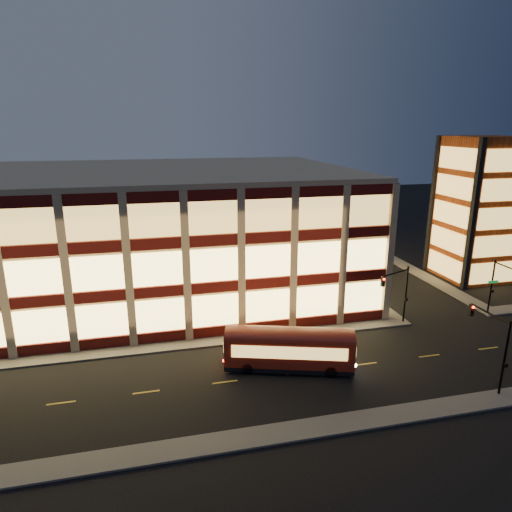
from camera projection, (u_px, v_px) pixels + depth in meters
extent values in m
plane|color=black|center=(169.00, 352.00, 40.32)|extent=(200.00, 200.00, 0.00)
cube|color=#514F4C|center=(134.00, 350.00, 40.56)|extent=(54.00, 2.00, 0.15)
cube|color=#514F4C|center=(335.00, 273.00, 61.32)|extent=(2.00, 30.00, 0.15)
cube|color=#514F4C|center=(409.00, 268.00, 63.78)|extent=(2.00, 30.00, 0.15)
cube|color=#514F4C|center=(180.00, 449.00, 28.15)|extent=(100.00, 2.00, 0.15)
cube|color=tan|center=(132.00, 234.00, 53.58)|extent=(50.00, 30.00, 14.00)
cube|color=tan|center=(127.00, 171.00, 51.57)|extent=(50.40, 30.40, 0.50)
cube|color=#470C0A|center=(134.00, 339.00, 41.22)|extent=(50.10, 0.25, 1.00)
cube|color=#FAD169|center=(132.00, 318.00, 40.66)|extent=(49.00, 0.20, 3.00)
cube|color=#470C0A|center=(329.00, 270.00, 60.96)|extent=(0.25, 30.10, 1.00)
cube|color=#FAD169|center=(330.00, 255.00, 60.38)|extent=(0.20, 29.00, 3.00)
cube|color=#470C0A|center=(130.00, 294.00, 40.00)|extent=(50.10, 0.25, 1.00)
cube|color=#FAD169|center=(128.00, 271.00, 39.44)|extent=(49.00, 0.20, 3.00)
cube|color=#470C0A|center=(331.00, 238.00, 59.74)|extent=(0.25, 30.10, 1.00)
cube|color=#FAD169|center=(332.00, 222.00, 59.15)|extent=(0.20, 29.00, 3.00)
cube|color=#470C0A|center=(126.00, 246.00, 38.78)|extent=(50.10, 0.25, 1.00)
cube|color=#FAD169|center=(124.00, 221.00, 38.21)|extent=(49.00, 0.20, 3.00)
cube|color=#470C0A|center=(333.00, 205.00, 58.52)|extent=(0.25, 30.10, 1.00)
cube|color=#FAD169|center=(333.00, 188.00, 57.93)|extent=(0.20, 29.00, 3.00)
cube|color=#8C3814|center=(479.00, 209.00, 57.97)|extent=(8.00, 8.00, 18.00)
cube|color=black|center=(473.00, 216.00, 53.34)|extent=(0.60, 0.60, 18.00)
cube|color=black|center=(432.00, 205.00, 60.81)|extent=(0.60, 0.60, 18.00)
cube|color=black|center=(484.00, 203.00, 62.60)|extent=(0.60, 0.60, 18.00)
cube|color=#ECB252|center=(494.00, 273.00, 56.16)|extent=(6.60, 0.16, 2.60)
cube|color=#ECB252|center=(444.00, 265.00, 59.06)|extent=(0.16, 6.60, 2.60)
cube|color=#ECB252|center=(498.00, 246.00, 55.21)|extent=(6.60, 0.16, 2.60)
cube|color=#ECB252|center=(447.00, 240.00, 58.11)|extent=(0.16, 6.60, 2.60)
cube|color=#ECB252|center=(502.00, 218.00, 54.27)|extent=(6.60, 0.16, 2.60)
cube|color=#ECB252|center=(450.00, 214.00, 57.17)|extent=(0.16, 6.60, 2.60)
cube|color=#ECB252|center=(506.00, 190.00, 53.32)|extent=(6.60, 0.16, 2.60)
cube|color=#ECB252|center=(454.00, 186.00, 56.22)|extent=(0.16, 6.60, 2.60)
cube|color=#ECB252|center=(511.00, 160.00, 52.38)|extent=(6.60, 0.16, 2.60)
cube|color=#ECB252|center=(457.00, 158.00, 55.28)|extent=(0.16, 6.60, 2.60)
cylinder|color=black|center=(406.00, 295.00, 45.48)|extent=(0.18, 0.18, 6.00)
cylinder|color=black|center=(396.00, 273.00, 43.64)|extent=(3.56, 1.63, 0.14)
cube|color=black|center=(383.00, 282.00, 42.69)|extent=(0.32, 0.32, 0.95)
sphere|color=#FF0C05|center=(384.00, 279.00, 42.44)|extent=(0.20, 0.20, 0.20)
cube|color=black|center=(406.00, 299.00, 45.41)|extent=(0.25, 0.18, 0.28)
cylinder|color=black|center=(491.00, 287.00, 47.72)|extent=(0.18, 0.18, 6.00)
cylinder|color=black|center=(510.00, 268.00, 45.10)|extent=(0.14, 4.00, 0.14)
cube|color=black|center=(492.00, 291.00, 47.64)|extent=(0.25, 0.18, 0.28)
cube|color=#0C7226|center=(493.00, 282.00, 47.41)|extent=(1.20, 0.06, 0.28)
cylinder|color=black|center=(504.00, 359.00, 33.06)|extent=(0.18, 0.18, 6.00)
cylinder|color=black|center=(490.00, 314.00, 34.18)|extent=(0.14, 4.00, 0.14)
cube|color=black|center=(471.00, 310.00, 36.18)|extent=(0.32, 0.32, 0.95)
sphere|color=#FF0C05|center=(473.00, 307.00, 35.93)|extent=(0.20, 0.20, 0.20)
cube|color=black|center=(506.00, 365.00, 32.98)|extent=(0.25, 0.18, 0.28)
cube|color=maroon|center=(289.00, 349.00, 37.17)|extent=(10.71, 5.62, 2.39)
cube|color=black|center=(289.00, 364.00, 37.56)|extent=(10.71, 5.62, 0.36)
cylinder|color=black|center=(247.00, 369.00, 36.66)|extent=(0.99, 0.58, 0.94)
cylinder|color=black|center=(250.00, 355.00, 38.86)|extent=(0.99, 0.58, 0.94)
cylinder|color=black|center=(331.00, 372.00, 36.21)|extent=(0.99, 0.58, 0.94)
cylinder|color=black|center=(328.00, 358.00, 38.40)|extent=(0.99, 0.58, 0.94)
cube|color=#ECB252|center=(289.00, 353.00, 35.81)|extent=(8.75, 2.82, 1.04)
cube|color=#ECB252|center=(289.00, 338.00, 38.36)|extent=(8.75, 2.82, 1.04)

